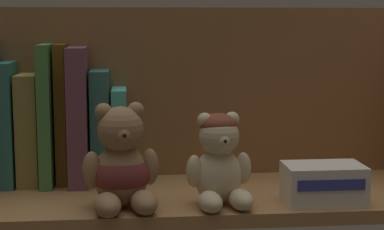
{
  "coord_description": "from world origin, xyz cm",
  "views": [
    {
      "loc": [
        -9.74,
        -95.14,
        28.07
      ],
      "look_at": [
        -0.28,
        0.0,
        14.16
      ],
      "focal_mm": 59.6,
      "sensor_mm": 36.0,
      "label": 1
    }
  ],
  "objects_px": {
    "book_4": "(49,113)",
    "book_7": "(101,125)",
    "book_2": "(11,122)",
    "teddy_bear_larger": "(121,167)",
    "book_6": "(80,114)",
    "book_8": "(120,134)",
    "small_product_box": "(323,184)",
    "book_3": "(31,128)",
    "teddy_bear_smaller": "(219,161)",
    "book_5": "(63,113)"
  },
  "relations": [
    {
      "from": "book_5",
      "to": "small_product_box",
      "type": "distance_m",
      "value": 0.43
    },
    {
      "from": "book_6",
      "to": "teddy_bear_smaller",
      "type": "height_order",
      "value": "book_6"
    },
    {
      "from": "book_3",
      "to": "teddy_bear_larger",
      "type": "relative_size",
      "value": 1.19
    },
    {
      "from": "book_3",
      "to": "book_5",
      "type": "xyz_separation_m",
      "value": [
        0.05,
        -0.0,
        0.02
      ]
    },
    {
      "from": "teddy_bear_smaller",
      "to": "small_product_box",
      "type": "height_order",
      "value": "teddy_bear_smaller"
    },
    {
      "from": "book_6",
      "to": "small_product_box",
      "type": "bearing_deg",
      "value": -25.36
    },
    {
      "from": "book_4",
      "to": "teddy_bear_smaller",
      "type": "distance_m",
      "value": 0.31
    },
    {
      "from": "teddy_bear_smaller",
      "to": "small_product_box",
      "type": "distance_m",
      "value": 0.16
    },
    {
      "from": "book_8",
      "to": "teddy_bear_smaller",
      "type": "relative_size",
      "value": 1.15
    },
    {
      "from": "small_product_box",
      "to": "book_6",
      "type": "bearing_deg",
      "value": 154.64
    },
    {
      "from": "book_5",
      "to": "book_8",
      "type": "bearing_deg",
      "value": 0.0
    },
    {
      "from": "small_product_box",
      "to": "book_4",
      "type": "bearing_deg",
      "value": 157.39
    },
    {
      "from": "book_2",
      "to": "book_8",
      "type": "distance_m",
      "value": 0.18
    },
    {
      "from": "book_4",
      "to": "teddy_bear_smaller",
      "type": "relative_size",
      "value": 1.69
    },
    {
      "from": "book_3",
      "to": "book_7",
      "type": "height_order",
      "value": "book_7"
    },
    {
      "from": "book_4",
      "to": "teddy_bear_smaller",
      "type": "xyz_separation_m",
      "value": [
        0.26,
        -0.17,
        -0.05
      ]
    },
    {
      "from": "book_2",
      "to": "book_7",
      "type": "bearing_deg",
      "value": 0.0
    },
    {
      "from": "teddy_bear_larger",
      "to": "small_product_box",
      "type": "distance_m",
      "value": 0.29
    },
    {
      "from": "book_3",
      "to": "book_7",
      "type": "xyz_separation_m",
      "value": [
        0.11,
        -0.0,
        0.0
      ]
    },
    {
      "from": "book_7",
      "to": "book_3",
      "type": "bearing_deg",
      "value": 180.0
    },
    {
      "from": "book_2",
      "to": "teddy_bear_larger",
      "type": "relative_size",
      "value": 1.32
    },
    {
      "from": "book_6",
      "to": "book_7",
      "type": "xyz_separation_m",
      "value": [
        0.03,
        -0.0,
        -0.02
      ]
    },
    {
      "from": "book_8",
      "to": "teddy_bear_smaller",
      "type": "bearing_deg",
      "value": -49.1
    },
    {
      "from": "book_6",
      "to": "book_4",
      "type": "bearing_deg",
      "value": -180.0
    },
    {
      "from": "book_4",
      "to": "teddy_bear_larger",
      "type": "xyz_separation_m",
      "value": [
        0.12,
        -0.17,
        -0.05
      ]
    },
    {
      "from": "teddy_bear_larger",
      "to": "teddy_bear_smaller",
      "type": "bearing_deg",
      "value": 0.74
    },
    {
      "from": "teddy_bear_smaller",
      "to": "small_product_box",
      "type": "xyz_separation_m",
      "value": [
        0.15,
        -0.01,
        -0.04
      ]
    },
    {
      "from": "book_8",
      "to": "small_product_box",
      "type": "relative_size",
      "value": 1.35
    },
    {
      "from": "book_2",
      "to": "book_4",
      "type": "distance_m",
      "value": 0.06
    },
    {
      "from": "book_3",
      "to": "book_7",
      "type": "relative_size",
      "value": 0.97
    },
    {
      "from": "teddy_bear_smaller",
      "to": "book_3",
      "type": "bearing_deg",
      "value": 150.12
    },
    {
      "from": "book_5",
      "to": "book_6",
      "type": "height_order",
      "value": "book_5"
    },
    {
      "from": "book_3",
      "to": "book_6",
      "type": "height_order",
      "value": "book_6"
    },
    {
      "from": "book_4",
      "to": "book_7",
      "type": "relative_size",
      "value": 1.23
    },
    {
      "from": "book_4",
      "to": "book_5",
      "type": "bearing_deg",
      "value": 0.0
    },
    {
      "from": "book_7",
      "to": "book_4",
      "type": "bearing_deg",
      "value": -180.0
    },
    {
      "from": "book_2",
      "to": "small_product_box",
      "type": "distance_m",
      "value": 0.51
    },
    {
      "from": "book_6",
      "to": "book_8",
      "type": "bearing_deg",
      "value": -0.0
    },
    {
      "from": "book_5",
      "to": "book_8",
      "type": "xyz_separation_m",
      "value": [
        0.09,
        0.0,
        -0.04
      ]
    },
    {
      "from": "book_6",
      "to": "teddy_bear_smaller",
      "type": "distance_m",
      "value": 0.27
    },
    {
      "from": "book_5",
      "to": "book_7",
      "type": "height_order",
      "value": "book_5"
    },
    {
      "from": "teddy_bear_larger",
      "to": "book_7",
      "type": "bearing_deg",
      "value": 101.69
    },
    {
      "from": "book_2",
      "to": "book_3",
      "type": "xyz_separation_m",
      "value": [
        0.03,
        0.0,
        -0.01
      ]
    },
    {
      "from": "book_3",
      "to": "book_6",
      "type": "relative_size",
      "value": 0.81
    },
    {
      "from": "book_4",
      "to": "teddy_bear_smaller",
      "type": "bearing_deg",
      "value": -32.68
    },
    {
      "from": "book_3",
      "to": "teddy_bear_smaller",
      "type": "bearing_deg",
      "value": -29.88
    },
    {
      "from": "teddy_bear_larger",
      "to": "small_product_box",
      "type": "height_order",
      "value": "teddy_bear_larger"
    },
    {
      "from": "book_2",
      "to": "teddy_bear_larger",
      "type": "bearing_deg",
      "value": -42.89
    },
    {
      "from": "book_4",
      "to": "small_product_box",
      "type": "distance_m",
      "value": 0.45
    },
    {
      "from": "book_6",
      "to": "teddy_bear_larger",
      "type": "bearing_deg",
      "value": -67.65
    }
  ]
}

